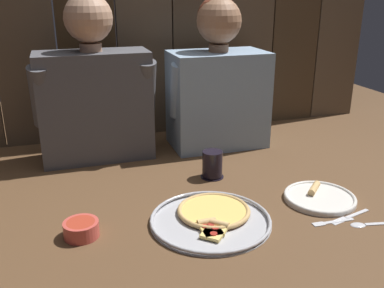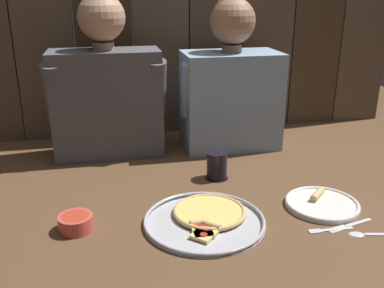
# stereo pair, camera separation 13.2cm
# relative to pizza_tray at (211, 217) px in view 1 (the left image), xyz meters

# --- Properties ---
(ground_plane) EXTENTS (3.20, 3.20, 0.00)m
(ground_plane) POSITION_rel_pizza_tray_xyz_m (-0.01, 0.06, -0.01)
(ground_plane) COLOR brown
(pizza_tray) EXTENTS (0.35, 0.35, 0.03)m
(pizza_tray) POSITION_rel_pizza_tray_xyz_m (0.00, 0.00, 0.00)
(pizza_tray) COLOR #B2B2B7
(pizza_tray) RESTS_ON ground
(dinner_plate) EXTENTS (0.22, 0.22, 0.03)m
(dinner_plate) POSITION_rel_pizza_tray_xyz_m (0.37, 0.01, -0.00)
(dinner_plate) COLOR white
(dinner_plate) RESTS_ON ground
(drinking_glass) EXTENTS (0.08, 0.08, 0.10)m
(drinking_glass) POSITION_rel_pizza_tray_xyz_m (0.11, 0.28, 0.04)
(drinking_glass) COLOR black
(drinking_glass) RESTS_ON ground
(dipping_bowl) EXTENTS (0.10, 0.10, 0.04)m
(dipping_bowl) POSITION_rel_pizza_tray_xyz_m (-0.36, 0.02, 0.01)
(dipping_bowl) COLOR #CC4C42
(dipping_bowl) RESTS_ON ground
(table_fork) EXTENTS (0.13, 0.02, 0.01)m
(table_fork) POSITION_rel_pizza_tray_xyz_m (0.32, -0.12, -0.01)
(table_fork) COLOR silver
(table_fork) RESTS_ON ground
(table_knife) EXTENTS (0.15, 0.05, 0.01)m
(table_knife) POSITION_rel_pizza_tray_xyz_m (0.40, -0.11, -0.01)
(table_knife) COLOR silver
(table_knife) RESTS_ON ground
(table_spoon) EXTENTS (0.14, 0.05, 0.01)m
(table_spoon) POSITION_rel_pizza_tray_xyz_m (0.41, -0.16, -0.01)
(table_spoon) COLOR silver
(table_spoon) RESTS_ON ground
(diner_left) EXTENTS (0.45, 0.20, 0.63)m
(diner_left) POSITION_rel_pizza_tray_xyz_m (-0.26, 0.60, 0.27)
(diner_left) COLOR #4C4C51
(diner_left) RESTS_ON ground
(diner_right) EXTENTS (0.42, 0.24, 0.61)m
(diner_right) POSITION_rel_pizza_tray_xyz_m (0.24, 0.60, 0.26)
(diner_right) COLOR #849EB7
(diner_right) RESTS_ON ground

